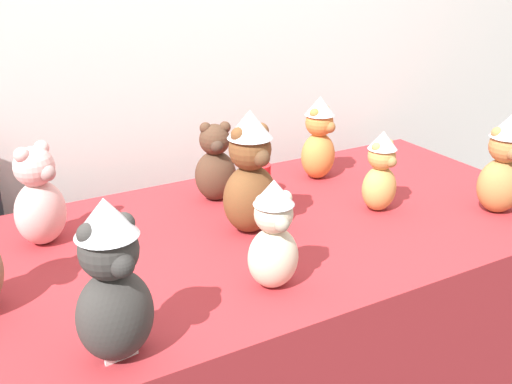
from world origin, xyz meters
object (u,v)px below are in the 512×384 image
Objects in this scene: display_table at (256,333)px; teddy_bear_caramel at (503,166)px; teddy_bear_charcoal at (112,283)px; teddy_bear_cocoa at (216,164)px; teddy_bear_ginger at (319,139)px; teddy_bear_cream at (273,236)px; teddy_bear_honey at (381,172)px; teddy_bear_blush at (39,198)px; teddy_bear_chestnut at (250,174)px; party_cup_red at (259,180)px.

teddy_bear_caramel is (0.72, -0.25, 0.51)m from display_table.
teddy_bear_charcoal is 1.25m from teddy_bear_caramel.
teddy_bear_cocoa is at bearing 89.40° from display_table.
teddy_bear_cream is at bearing -155.06° from teddy_bear_ginger.
teddy_bear_cocoa is at bearing 131.81° from teddy_bear_honey.
teddy_bear_ginger reaches higher than teddy_bear_blush.
teddy_bear_chestnut is 0.78m from teddy_bear_caramel.
display_table is 6.33× the size of teddy_bear_caramel.
teddy_bear_caramel is at bearing -80.57° from teddy_bear_ginger.
teddy_bear_caramel reaches higher than teddy_bear_cocoa.
teddy_bear_caramel reaches higher than teddy_bear_ginger.
party_cup_red is (0.25, 0.51, -0.08)m from teddy_bear_cream.
teddy_bear_caramel is (0.31, -0.19, 0.03)m from teddy_bear_honey.
teddy_bear_cream reaches higher than teddy_bear_cocoa.
teddy_bear_caramel is (0.32, -0.52, 0.01)m from teddy_bear_ginger.
teddy_bear_caramel is 0.76m from party_cup_red.
teddy_bear_ginger is at bearing 51.52° from teddy_bear_cream.
teddy_bear_caramel is at bearing -26.32° from teddy_bear_chestnut.
teddy_bear_charcoal reaches higher than teddy_bear_caramel.
teddy_bear_blush is at bearing 160.60° from teddy_bear_ginger.
display_table is at bearing -54.14° from teddy_bear_blush.
teddy_bear_chestnut reaches higher than teddy_bear_caramel.
teddy_bear_cocoa is 2.37× the size of party_cup_red.
teddy_bear_charcoal reaches higher than display_table.
party_cup_red is (0.15, 0.21, -0.12)m from teddy_bear_chestnut.
teddy_bear_charcoal is at bearing -171.08° from teddy_bear_honey.
teddy_bear_honey is 0.40m from party_cup_red.
teddy_bear_chestnut is 1.22× the size of teddy_bear_ginger.
teddy_bear_cocoa reaches higher than party_cup_red.
teddy_bear_blush is 0.93× the size of teddy_bear_caramel.
teddy_bear_caramel reaches higher than teddy_bear_blush.
party_cup_red is (0.13, -0.04, -0.07)m from teddy_bear_cocoa.
teddy_bear_ginger is at bearing -29.48° from teddy_bear_blush.
teddy_bear_chestnut reaches higher than display_table.
teddy_bear_charcoal is at bearing -109.73° from teddy_bear_cocoa.
teddy_bear_chestnut is at bearing 161.74° from teddy_bear_honey.
teddy_bear_cocoa is at bearing 78.91° from teddy_bear_chestnut.
teddy_bear_cream is at bearing -81.77° from teddy_bear_blush.
teddy_bear_caramel is 1.18× the size of teddy_bear_cocoa.
teddy_bear_chestnut is 0.49m from teddy_bear_ginger.
teddy_bear_cream is 1.06× the size of teddy_bear_cocoa.
teddy_bear_caramel reaches higher than party_cup_red.
teddy_bear_honey is at bearing -45.74° from party_cup_red.
teddy_bear_charcoal is 0.42m from teddy_bear_cream.
teddy_bear_chestnut is 0.58m from teddy_bear_blush.
teddy_bear_charcoal is 1.20× the size of teddy_bear_blush.
teddy_bear_cream is at bearing -115.99° from teddy_bear_chestnut.
teddy_bear_cream is (-0.52, -0.23, 0.01)m from teddy_bear_honey.
teddy_bear_ginger is at bearing 23.80° from teddy_bear_charcoal.
teddy_bear_ginger is at bearing 33.60° from display_table.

